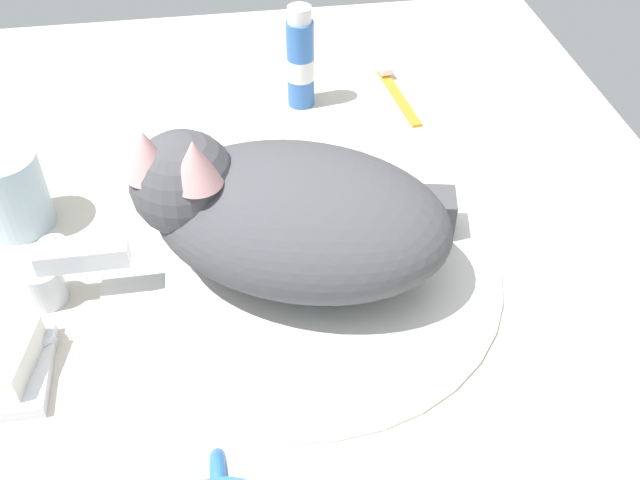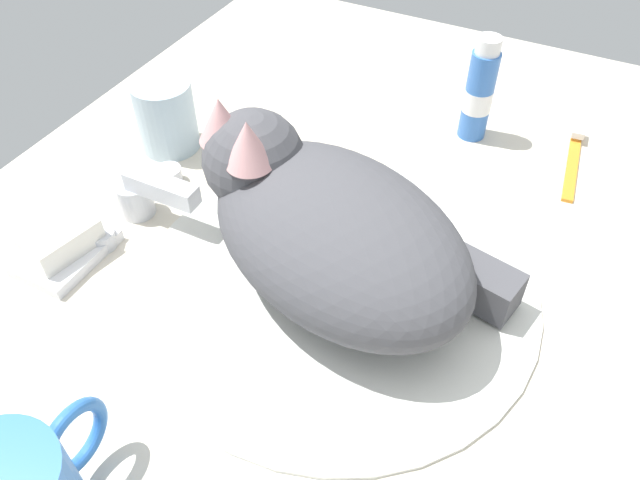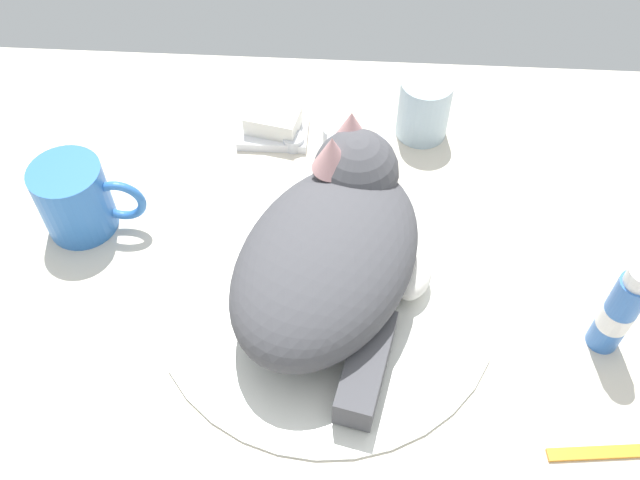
# 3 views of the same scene
# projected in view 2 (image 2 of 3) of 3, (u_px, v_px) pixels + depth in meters

# --- Properties ---
(ground_plane) EXTENTS (1.10, 0.83, 0.03)m
(ground_plane) POSITION_uv_depth(u_px,v_px,m) (337.00, 297.00, 0.59)
(ground_plane) COLOR beige
(sink_basin) EXTENTS (0.37, 0.37, 0.01)m
(sink_basin) POSITION_uv_depth(u_px,v_px,m) (337.00, 284.00, 0.58)
(sink_basin) COLOR silver
(sink_basin) RESTS_ON ground_plane
(faucet) EXTENTS (0.14, 0.10, 0.06)m
(faucet) POSITION_uv_depth(u_px,v_px,m) (143.00, 197.00, 0.63)
(faucet) COLOR silver
(faucet) RESTS_ON ground_plane
(cat) EXTENTS (0.26, 0.31, 0.15)m
(cat) POSITION_uv_depth(u_px,v_px,m) (327.00, 224.00, 0.54)
(cat) COLOR #4C4C51
(cat) RESTS_ON sink_basin
(rinse_cup) EXTENTS (0.07, 0.07, 0.08)m
(rinse_cup) POSITION_uv_depth(u_px,v_px,m) (166.00, 116.00, 0.71)
(rinse_cup) COLOR silver
(rinse_cup) RESTS_ON ground_plane
(soap_dish) EXTENTS (0.09, 0.06, 0.01)m
(soap_dish) POSITION_uv_depth(u_px,v_px,m) (67.00, 253.00, 0.61)
(soap_dish) COLOR white
(soap_dish) RESTS_ON ground_plane
(soap_bar) EXTENTS (0.07, 0.06, 0.03)m
(soap_bar) POSITION_uv_depth(u_px,v_px,m) (61.00, 239.00, 0.59)
(soap_bar) COLOR white
(soap_bar) RESTS_ON soap_dish
(toothpaste_bottle) EXTENTS (0.03, 0.03, 0.12)m
(toothpaste_bottle) POSITION_uv_depth(u_px,v_px,m) (479.00, 92.00, 0.71)
(toothpaste_bottle) COLOR #3870C6
(toothpaste_bottle) RESTS_ON ground_plane
(toothbrush) EXTENTS (0.13, 0.03, 0.02)m
(toothbrush) POSITION_uv_depth(u_px,v_px,m) (574.00, 158.00, 0.71)
(toothbrush) COLOR orange
(toothbrush) RESTS_ON ground_plane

